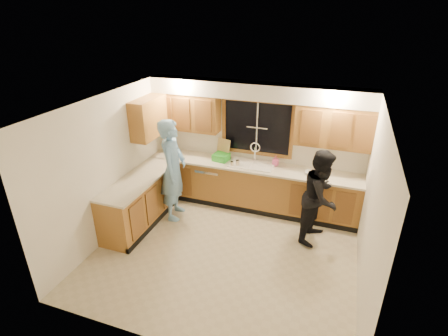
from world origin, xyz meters
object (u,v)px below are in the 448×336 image
Objects in this scene: stove at (123,216)px; man at (173,170)px; woman at (321,197)px; soap_bottle at (276,161)px; dishwasher at (212,182)px; knife_block at (170,148)px; sink at (252,167)px; dish_crate at (221,157)px; bowl at (311,173)px.

stove is 0.46× the size of man.
man is 2.69m from woman.
woman is at bearing -40.39° from soap_bottle.
dishwasher is 0.49× the size of woman.
woman is at bearing -27.05° from knife_block.
sink is at bearing -163.49° from soap_bottle.
dish_crate is at bearing 8.54° from dishwasher.
stove is 3.02m from soap_bottle.
dishwasher is 3.64× the size of bowl.
soap_bottle is (1.09, 0.11, 0.03)m from dish_crate.
sink is 0.52× the size of woman.
sink is 0.44× the size of man.
man is at bearing -126.71° from dish_crate.
stove reaches higher than dishwasher.
woman is at bearing 19.71° from stove.
man is 6.67× the size of dish_crate.
bowl reaches higher than stove.
sink is at bearing -67.90° from man.
woman is at bearing -18.86° from dish_crate.
knife_block is (-0.01, 1.84, 0.58)m from stove.
dishwasher is 2.78× the size of dish_crate.
woman reaches higher than sink.
sink reaches higher than bowl.
bowl is (2.43, 0.81, -0.03)m from man.
sink is 0.96× the size of stove.
man is 1.98m from soap_bottle.
woman reaches higher than dish_crate.
dishwasher is 0.61m from dish_crate.
woman is at bearing -16.60° from dishwasher.
sink is at bearing 0.99° from dishwasher.
soap_bottle is at bearing -71.66° from man.
sink is 3.74× the size of knife_block.
sink reaches higher than dish_crate.
sink is 1.05× the size of dishwasher.
knife_block reaches higher than dishwasher.
soap_bottle is at bearing 6.38° from dishwasher.
dish_crate is at bearing -14.91° from knife_block.
dishwasher is 4.02× the size of soap_bottle.
dish_crate is (1.16, -0.00, -0.05)m from knife_block.
bowl is at bearing -1.68° from dish_crate.
dish_crate is at bearing 178.32° from bowl.
stove is 1.94m from knife_block.
woman is 5.67× the size of dish_crate.
bowl is at bearing -15.80° from knife_block.
knife_block reaches higher than bowl.
dish_crate is 1.31× the size of bowl.
man is at bearing -161.64° from bowl.
knife_block is at bearing 178.89° from bowl.
dish_crate is at bearing -174.01° from soap_bottle.
sink reaches higher than soap_bottle.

